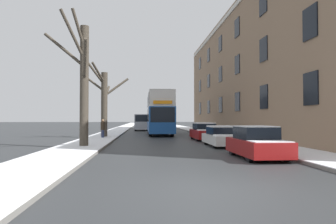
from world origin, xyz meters
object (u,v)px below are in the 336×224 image
(double_decker_bus, at_px, (160,111))
(parked_car_2, at_px, (204,132))
(bare_tree_left_1, at_px, (104,100))
(parked_car_1, at_px, (222,137))
(bare_tree_left_0, at_px, (83,80))
(parked_car_0, at_px, (257,143))
(pedestrian_left_sidewalk, at_px, (103,128))
(oncoming_van, at_px, (141,122))

(double_decker_bus, relative_size, parked_car_2, 2.34)
(bare_tree_left_1, relative_size, parked_car_1, 1.64)
(bare_tree_left_0, distance_m, parked_car_0, 10.67)
(bare_tree_left_1, relative_size, double_decker_bus, 0.65)
(bare_tree_left_0, distance_m, parked_car_1, 9.42)
(parked_car_0, height_order, parked_car_1, parked_car_0)
(bare_tree_left_0, xyz_separation_m, pedestrian_left_sidewalk, (0.15, 7.98, -3.13))
(bare_tree_left_1, bearing_deg, bare_tree_left_0, -90.18)
(double_decker_bus, bearing_deg, parked_car_1, -76.97)
(parked_car_2, distance_m, oncoming_van, 21.51)
(parked_car_0, bearing_deg, parked_car_2, 90.00)
(parked_car_0, bearing_deg, oncoming_van, 99.37)
(parked_car_1, bearing_deg, oncoming_van, 101.40)
(pedestrian_left_sidewalk, bearing_deg, double_decker_bus, 157.51)
(oncoming_van, bearing_deg, parked_car_0, -80.63)
(double_decker_bus, bearing_deg, parked_car_2, -68.89)
(parked_car_1, bearing_deg, parked_car_2, 90.00)
(oncoming_van, xyz_separation_m, pedestrian_left_sidewalk, (-3.23, -19.28, -0.36))
(bare_tree_left_0, relative_size, parked_car_1, 1.94)
(bare_tree_left_0, bearing_deg, bare_tree_left_1, 89.82)
(bare_tree_left_1, distance_m, parked_car_0, 17.24)
(pedestrian_left_sidewalk, bearing_deg, parked_car_2, 94.58)
(bare_tree_left_1, xyz_separation_m, parked_car_0, (8.69, -14.62, -2.79))
(parked_car_2, bearing_deg, oncoming_van, 104.39)
(bare_tree_left_1, bearing_deg, oncoming_van, 79.32)
(parked_car_0, bearing_deg, bare_tree_left_0, 149.62)
(parked_car_0, height_order, parked_car_2, parked_car_2)
(oncoming_van, bearing_deg, bare_tree_left_0, -97.07)
(bare_tree_left_1, distance_m, pedestrian_left_sidewalk, 2.94)
(bare_tree_left_0, xyz_separation_m, double_decker_bus, (5.44, 14.93, -1.50))
(double_decker_bus, xyz_separation_m, oncoming_van, (-2.06, 12.33, -1.28))
(bare_tree_left_0, xyz_separation_m, parked_car_0, (8.72, -5.11, -3.42))
(parked_car_0, relative_size, pedestrian_left_sidewalk, 2.27)
(parked_car_2, relative_size, pedestrian_left_sidewalk, 2.61)
(pedestrian_left_sidewalk, bearing_deg, parked_car_1, 64.70)
(bare_tree_left_0, bearing_deg, pedestrian_left_sidewalk, 88.94)
(double_decker_bus, height_order, parked_car_1, double_decker_bus)
(bare_tree_left_0, distance_m, oncoming_van, 27.61)
(bare_tree_left_1, xyz_separation_m, parked_car_2, (8.69, -3.07, -2.78))
(bare_tree_left_1, bearing_deg, parked_car_0, -59.26)
(bare_tree_left_0, xyz_separation_m, parked_car_1, (8.72, 0.75, -3.47))
(bare_tree_left_1, xyz_separation_m, parked_car_1, (8.69, -8.75, -2.84))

